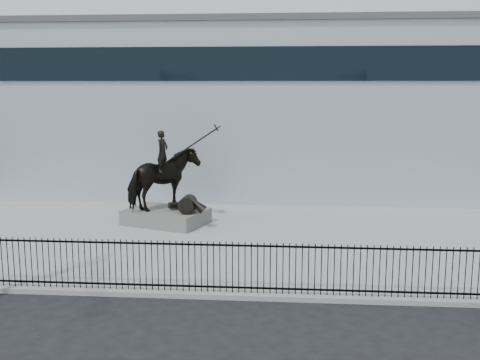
{
  "coord_description": "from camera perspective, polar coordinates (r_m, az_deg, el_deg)",
  "views": [
    {
      "loc": [
        1.6,
        -14.04,
        6.08
      ],
      "look_at": [
        -0.0,
        6.0,
        2.61
      ],
      "focal_mm": 42.0,
      "sensor_mm": 36.0,
      "label": 1
    }
  ],
  "objects": [
    {
      "name": "picket_fence",
      "position": [
        16.22,
        -1.34,
        -8.83
      ],
      "size": [
        22.1,
        0.1,
        1.5
      ],
      "color": "black",
      "rests_on": "plaza"
    },
    {
      "name": "statue_plinth",
      "position": [
        24.29,
        -7.52,
        -3.7
      ],
      "size": [
        3.84,
        3.22,
        0.61
      ],
      "primitive_type": "cube",
      "rotation": [
        0.0,
        0.0,
        -0.35
      ],
      "color": "#595651",
      "rests_on": "plaza"
    },
    {
      "name": "equestrian_statue",
      "position": [
        23.93,
        -7.48,
        -0.01
      ],
      "size": [
        3.96,
        3.18,
        3.55
      ],
      "rotation": [
        0.0,
        0.0,
        -0.35
      ],
      "color": "black",
      "rests_on": "statue_plinth"
    },
    {
      "name": "building",
      "position": [
        34.12,
        1.88,
        7.12
      ],
      "size": [
        44.0,
        14.0,
        9.0
      ],
      "primitive_type": "cube",
      "color": "silver",
      "rests_on": "ground"
    },
    {
      "name": "plaza",
      "position": [
        21.94,
        0.21,
        -6.11
      ],
      "size": [
        30.0,
        12.0,
        0.15
      ],
      "primitive_type": "cube",
      "color": "#959592",
      "rests_on": "ground"
    },
    {
      "name": "ground",
      "position": [
        15.39,
        -1.82,
        -13.5
      ],
      "size": [
        120.0,
        120.0,
        0.0
      ],
      "primitive_type": "plane",
      "color": "black",
      "rests_on": "ground"
    }
  ]
}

